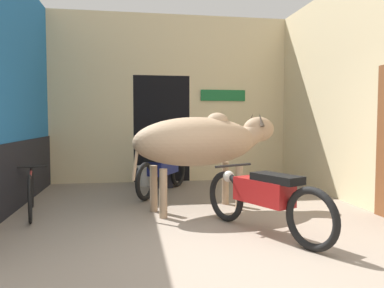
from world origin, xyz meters
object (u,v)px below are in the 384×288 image
object	(u,v)px
motorcycle_near	(263,197)
plastic_stool	(146,175)
motorcycle_far	(163,169)
shopkeeper_seated	(165,157)
cow	(203,141)
bicycle	(31,191)

from	to	relation	value
motorcycle_near	plastic_stool	xyz separation A→B (m)	(-1.24, 3.53, -0.22)
motorcycle_far	shopkeeper_seated	size ratio (longest dim) A/B	1.62
cow	bicycle	world-z (taller)	cow
cow	plastic_stool	size ratio (longest dim) A/B	5.79
motorcycle_near	motorcycle_far	bearing A→B (deg)	109.08
bicycle	plastic_stool	distance (m)	2.71
motorcycle_near	plastic_stool	size ratio (longest dim) A/B	4.59
motorcycle_near	bicycle	distance (m)	3.26
shopkeeper_seated	motorcycle_near	bearing A→B (deg)	-75.66
bicycle	shopkeeper_seated	world-z (taller)	shopkeeper_seated
motorcycle_near	motorcycle_far	distance (m)	2.89
motorcycle_near	bicycle	bearing A→B (deg)	154.16
bicycle	shopkeeper_seated	bearing A→B (deg)	43.11
bicycle	plastic_stool	world-z (taller)	bicycle
cow	shopkeeper_seated	world-z (taller)	cow
motorcycle_far	plastic_stool	size ratio (longest dim) A/B	4.53
cow	bicycle	bearing A→B (deg)	177.18
cow	motorcycle_far	size ratio (longest dim) A/B	1.28
motorcycle_far	bicycle	xyz separation A→B (m)	(-1.99, -1.31, -0.11)
cow	shopkeeper_seated	distance (m)	2.14
motorcycle_far	motorcycle_near	bearing A→B (deg)	-70.92
bicycle	plastic_stool	size ratio (longest dim) A/B	3.85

